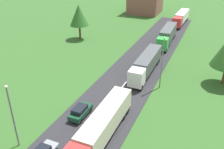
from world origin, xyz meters
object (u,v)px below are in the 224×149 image
(truck_fourth, at_px, (167,35))
(tree_birch, at_px, (79,15))
(truck_second, at_px, (102,126))
(truck_third, at_px, (146,63))
(truck_fifth, at_px, (181,17))
(lamppost_third, at_px, (162,61))
(lamppost_second, at_px, (12,114))
(distant_building, at_px, (145,0))
(car_fourth, at_px, (80,111))

(truck_fourth, bearing_deg, tree_birch, -165.77)
(truck_second, distance_m, truck_third, 19.56)
(truck_fourth, distance_m, truck_fifth, 19.33)
(truck_fourth, relative_size, tree_birch, 1.55)
(lamppost_third, relative_size, tree_birch, 1.02)
(truck_second, bearing_deg, lamppost_second, -150.70)
(distant_building, bearing_deg, tree_birch, -101.24)
(lamppost_second, bearing_deg, truck_fifth, 82.07)
(truck_second, xyz_separation_m, lamppost_second, (-8.63, -4.84, 2.50))
(truck_third, height_order, distant_building, distant_building)
(lamppost_second, bearing_deg, truck_fourth, 78.77)
(truck_second, xyz_separation_m, tree_birch, (-21.65, 32.20, 4.05))
(truck_third, xyz_separation_m, car_fourth, (-4.51, -16.57, -1.19))
(truck_second, distance_m, lamppost_second, 10.20)
(truck_fifth, xyz_separation_m, car_fourth, (-4.70, -53.97, -1.21))
(car_fourth, distance_m, tree_birch, 34.17)
(truck_third, xyz_separation_m, tree_birch, (-21.44, 12.64, 4.06))
(truck_fifth, height_order, lamppost_second, lamppost_second)
(truck_third, xyz_separation_m, lamppost_second, (-8.42, -24.40, 2.52))
(lamppost_third, distance_m, tree_birch, 30.30)
(truck_fifth, height_order, distant_building, distant_building)
(truck_fourth, height_order, tree_birch, tree_birch)
(truck_second, bearing_deg, lamppost_third, 77.25)
(truck_third, xyz_separation_m, distant_building, (-14.47, 47.74, 2.57))
(truck_third, xyz_separation_m, truck_fifth, (0.19, 37.41, 0.02))
(distant_building, bearing_deg, truck_fourth, -63.98)
(lamppost_second, height_order, distant_building, distant_building)
(truck_second, height_order, truck_fifth, truck_fifth)
(truck_third, xyz_separation_m, lamppost_third, (3.66, -4.28, 2.89))
(truck_third, bearing_deg, truck_fifth, 89.71)
(truck_fourth, xyz_separation_m, car_fourth, (-4.52, -34.65, -1.32))
(truck_third, distance_m, truck_fourth, 18.08)
(truck_second, bearing_deg, distant_building, 102.30)
(distant_building, bearing_deg, car_fourth, -81.20)
(truck_second, height_order, tree_birch, tree_birch)
(distant_building, bearing_deg, truck_third, -73.14)
(truck_fifth, bearing_deg, tree_birch, -131.14)
(truck_fifth, relative_size, car_fourth, 3.44)
(truck_third, bearing_deg, lamppost_third, -49.50)
(truck_fourth, xyz_separation_m, lamppost_third, (3.64, -22.36, 2.76))
(truck_fourth, bearing_deg, lamppost_second, -101.23)
(tree_birch, bearing_deg, truck_third, -30.51)
(lamppost_second, xyz_separation_m, tree_birch, (-13.02, 37.04, 1.54))
(truck_second, xyz_separation_m, car_fourth, (-4.71, 2.99, -1.20))
(truck_fourth, height_order, car_fourth, truck_fourth)
(truck_second, height_order, lamppost_third, lamppost_third)
(truck_third, height_order, lamppost_third, lamppost_third)
(car_fourth, bearing_deg, truck_fourth, 82.57)
(truck_second, height_order, distant_building, distant_building)
(tree_birch, xyz_separation_m, distant_building, (6.98, 35.11, -1.50))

